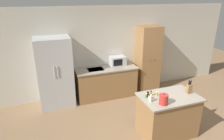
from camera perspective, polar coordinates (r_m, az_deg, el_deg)
The scene contains 15 objects.
ground_plane at distance 4.85m, azimuth 13.70°, elevation -16.42°, with size 14.00×14.00×0.00m, color #846647.
wall_back at distance 6.15m, azimuth 2.98°, elevation 5.84°, with size 7.20×0.06×2.60m.
refrigerator at distance 5.49m, azimuth -15.91°, elevation -0.76°, with size 0.89×0.66×1.88m.
back_counter at distance 5.92m, azimuth -1.64°, elevation -3.47°, with size 1.78×0.67×0.90m.
pantry_cabinet at distance 6.27m, azimuth 10.13°, elevation 3.11°, with size 0.66×0.58×2.03m.
kitchen_island at distance 4.55m, azimuth 15.54°, elevation -12.29°, with size 1.21×0.79×0.92m.
microwave at distance 5.94m, azimuth 1.61°, elevation 2.66°, with size 0.45×0.34×0.27m.
knife_block at distance 4.53m, azimuth 21.17°, elevation -4.94°, with size 0.10×0.07×0.30m.
spice_bottle_tall_dark at distance 4.13m, azimuth 9.79°, elevation -7.24°, with size 0.04×0.04×0.10m.
spice_bottle_short_red at distance 3.99m, azimuth 11.00°, elevation -8.01°, with size 0.05×0.05×0.15m.
spice_bottle_amber_oil at distance 4.19m, azimuth 10.17°, elevation -6.83°, with size 0.05×0.05×0.11m.
spice_bottle_green_herb at distance 4.23m, azimuth 11.06°, elevation -6.58°, with size 0.04×0.04×0.11m.
spice_bottle_pale_salt at distance 4.26m, azimuth 12.67°, elevation -6.64°, with size 0.04×0.04×0.09m.
spice_bottle_orange_cap at distance 4.08m, azimuth 10.71°, elevation -7.68°, with size 0.06×0.06×0.10m.
kettle at distance 3.95m, azimuth 14.53°, elevation -8.12°, with size 0.17×0.17×0.23m.
Camera 1 is at (-2.29, -3.15, 2.89)m, focal length 32.00 mm.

